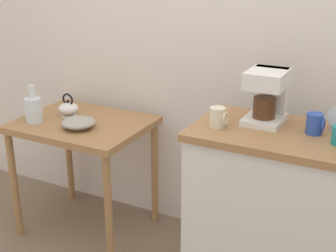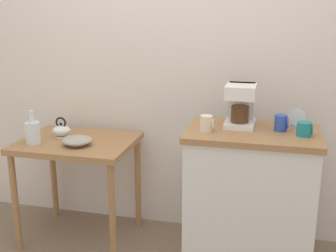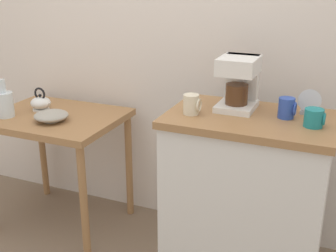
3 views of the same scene
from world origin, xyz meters
name	(u,v)px [view 3 (image 3 of 3)]	position (x,y,z in m)	size (l,w,h in m)	color
ground_plane	(145,250)	(0.00, 0.00, 0.00)	(8.00, 8.00, 0.00)	#7A6651
wooden_table	(57,131)	(-0.62, 0.07, 0.63)	(0.77, 0.61, 0.73)	#9E7044
kitchen_counter	(245,199)	(0.56, 0.02, 0.45)	(0.79, 0.52, 0.90)	white
bowl_stoneware	(51,116)	(-0.57, -0.03, 0.77)	(0.19, 0.19, 0.06)	#9E998C
teakettle	(41,103)	(-0.75, 0.12, 0.78)	(0.15, 0.12, 0.14)	white
glass_carafe_vase	(5,104)	(-0.86, -0.06, 0.81)	(0.10, 0.10, 0.23)	silver
coffee_maker	(239,80)	(0.47, 0.12, 1.04)	(0.18, 0.22, 0.26)	white
mug_dark_teal	(314,118)	(0.85, -0.02, 0.94)	(0.09, 0.08, 0.08)	teal
mug_small_cream	(192,104)	(0.29, -0.06, 0.95)	(0.08, 0.08, 0.10)	beige
mug_blue	(287,108)	(0.72, 0.06, 0.95)	(0.08, 0.07, 0.10)	#2D4CAD
table_clock	(309,103)	(0.81, 0.16, 0.95)	(0.11, 0.05, 0.12)	#B2B5BA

